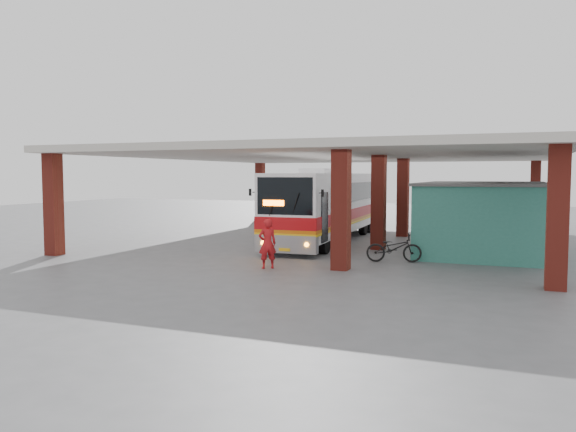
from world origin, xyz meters
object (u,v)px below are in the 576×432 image
Objects in this scene: red_chair at (427,236)px; motorcycle at (394,248)px; coach_bus at (326,205)px; pedestrian at (267,244)px.

motorcycle is at bearing -110.72° from red_chair.
motorcycle is (4.65, -5.60, -1.30)m from coach_bus.
coach_bus is 8.93m from pedestrian.
pedestrian is at bearing -131.35° from red_chair.
motorcycle is 5.18m from pedestrian.
pedestrian is at bearing -88.45° from coach_bus.
coach_bus is at bearing -122.65° from pedestrian.
motorcycle is at bearing -52.88° from coach_bus.
coach_bus is at bearing 175.72° from red_chair.
coach_bus is 16.37× the size of red_chair.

